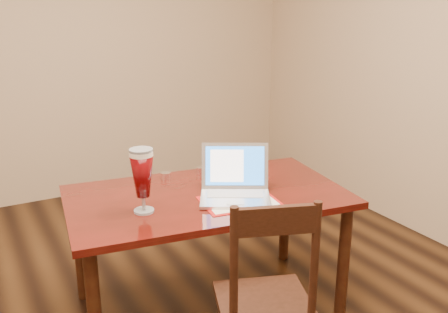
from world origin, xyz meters
TOP-DOWN VIEW (x-y plane):
  - dining_table at (0.39, 0.35)m, footprint 1.58×1.02m
  - dining_chair at (0.34, -0.34)m, footprint 0.51×0.50m

SIDE VIEW (x-z plane):
  - dining_chair at x=0.34m, z-range -0.03..0.92m
  - dining_table at x=0.39m, z-range 0.12..1.14m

